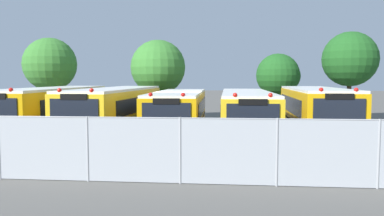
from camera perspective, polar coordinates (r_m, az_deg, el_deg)
name	(u,v)px	position (r m, az deg, el deg)	size (l,w,h in m)	color
ground_plane	(180,138)	(20.71, -1.84, -4.40)	(160.00, 160.00, 0.00)	#595651
school_bus_0	(53,109)	(22.66, -19.76, -0.18)	(2.56, 10.99, 2.78)	#EAA80C
school_bus_1	(117,110)	(21.46, -10.99, -0.25)	(2.80, 11.25, 2.77)	yellow
school_bus_2	(179,112)	(20.66, -1.94, -0.61)	(2.73, 10.20, 2.59)	#EAA80C
school_bus_3	(246,112)	(20.58, 7.91, -0.64)	(2.58, 11.22, 2.61)	yellow
school_bus_4	(315,111)	(20.98, 17.63, -0.46)	(2.70, 9.67, 2.80)	#EAA80C
tree_0	(49,65)	(31.85, -20.20, 5.92)	(4.05, 4.05, 6.25)	#4C3823
tree_1	(159,66)	(29.54, -4.89, 6.10)	(4.14, 4.14, 6.06)	#4C3823
tree_2	(280,76)	(29.93, 12.75, 4.64)	(3.29, 3.25, 5.01)	#4C3823
tree_3	(350,57)	(30.87, 22.17, 6.89)	(3.99, 3.99, 6.56)	#4C3823
chainlink_fence	(133,149)	(11.93, -8.59, -5.92)	(20.04, 0.07, 2.02)	#9EA0A3
traffic_cone	(142,169)	(12.84, -7.32, -8.90)	(0.34, 0.34, 0.45)	#EA5914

